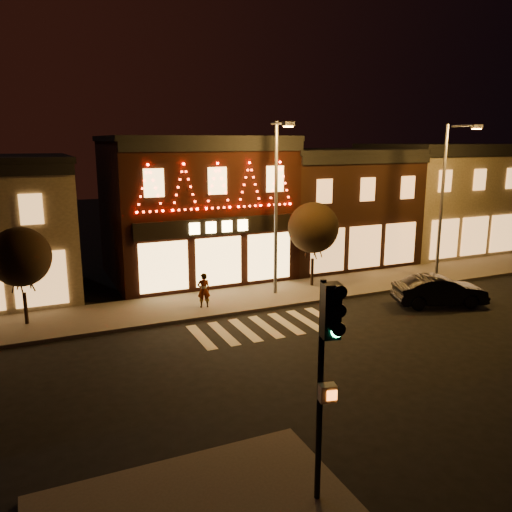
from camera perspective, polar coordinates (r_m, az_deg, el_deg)
ground at (r=19.88m, az=6.09°, el=-11.40°), size 120.00×120.00×0.00m
sidewalk_far at (r=27.37m, az=1.29°, el=-4.37°), size 44.00×4.00×0.15m
building_pulp at (r=31.26m, az=-6.75°, el=5.36°), size 10.20×8.34×8.30m
building_right_a at (r=35.33m, az=8.18°, el=5.49°), size 9.20×8.28×7.50m
building_right_b at (r=40.82m, az=19.00°, el=6.09°), size 9.20×8.28×7.80m
traffic_signal_near at (r=11.14m, az=7.77°, el=-10.26°), size 0.42×0.54×5.12m
streetlamp_mid at (r=26.35m, az=2.39°, el=6.63°), size 0.65×2.03×8.82m
streetlamp_right at (r=30.83m, az=20.20°, el=6.69°), size 0.71×2.01×8.77m
tree_left at (r=24.46m, az=-24.45°, el=-0.09°), size 2.58×2.58×4.31m
tree_right at (r=28.47m, az=6.30°, el=3.11°), size 2.78×2.78×4.65m
dark_sedan at (r=27.40m, az=19.51°, el=-3.63°), size 4.78×2.90×1.49m
pedestrian at (r=25.17m, az=-5.76°, el=-3.76°), size 0.69×0.53×1.70m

